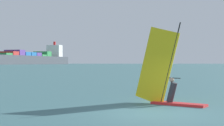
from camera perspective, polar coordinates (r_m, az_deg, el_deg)
The scene contains 3 objects.
ground_plane at distance 14.01m, azimuth 7.26°, elevation -8.36°, with size 4000.00×4000.00×0.00m, color #386066.
windsurfer at distance 16.80m, azimuth 9.26°, elevation -3.32°, with size 3.38×2.32×4.08m.
cargo_ship at distance 525.37m, azimuth -13.38°, elevation 0.76°, with size 79.97×187.47×38.55m.
Camera 1 is at (-0.89, -13.84, 2.04)m, focal length 54.06 mm.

